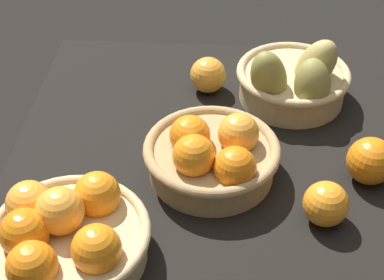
{
  "coord_description": "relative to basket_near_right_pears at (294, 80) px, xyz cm",
  "views": [
    {
      "loc": [
        -75.06,
        -1.18,
        71.57
      ],
      "look_at": [
        2.53,
        3.54,
        7.0
      ],
      "focal_mm": 54.59,
      "sensor_mm": 36.0,
      "label": 1
    }
  ],
  "objects": [
    {
      "name": "market_tray",
      "position": [
        -20.73,
        15.29,
        -6.45
      ],
      "size": [
        84.0,
        72.0,
        3.0
      ],
      "primitive_type": "cube",
      "color": "black",
      "rests_on": "ground"
    },
    {
      "name": "basket_near_right_pears",
      "position": [
        0.0,
        0.0,
        0.0
      ],
      "size": [
        22.94,
        22.34,
        14.87
      ],
      "color": "tan",
      "rests_on": "market_tray"
    },
    {
      "name": "basket_center",
      "position": [
        -22.44,
        15.33,
        -0.45
      ],
      "size": [
        23.08,
        23.08,
        10.98
      ],
      "color": "tan",
      "rests_on": "market_tray"
    },
    {
      "name": "basket_far_left",
      "position": [
        -41.53,
        35.67,
        -0.35
      ],
      "size": [
        23.85,
        23.85,
        11.55
      ],
      "color": "tan",
      "rests_on": "market_tray"
    },
    {
      "name": "loose_orange_front_gap",
      "position": [
        -31.86,
        -2.67,
        -1.36
      ],
      "size": [
        7.18,
        7.18,
        7.18
      ],
      "primitive_type": "sphere",
      "color": "orange",
      "rests_on": "market_tray"
    },
    {
      "name": "loose_orange_back_gap",
      "position": [
        2.86,
        16.87,
        -1.29
      ],
      "size": [
        7.31,
        7.31,
        7.31
      ],
      "primitive_type": "sphere",
      "color": "#F49E33",
      "rests_on": "market_tray"
    },
    {
      "name": "loose_orange_side_gap",
      "position": [
        -21.88,
        -11.15,
        -0.91
      ],
      "size": [
        8.06,
        8.06,
        8.06
      ],
      "primitive_type": "sphere",
      "color": "orange",
      "rests_on": "market_tray"
    }
  ]
}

